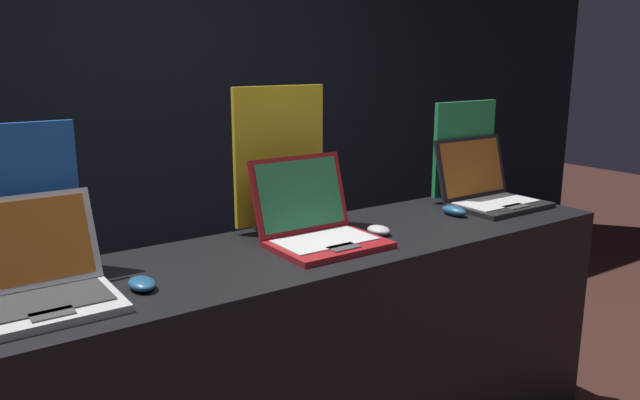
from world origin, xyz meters
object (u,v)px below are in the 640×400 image
laptop_middle (317,224)px  mouse_back (454,211)px  promo_stand_front (14,205)px  mouse_front (142,284)px  laptop_front (38,281)px  laptop_back (488,190)px  promo_stand_middle (280,161)px  promo_stand_back (464,153)px  mouse_middle (379,230)px

laptop_middle → mouse_back: size_ratio=3.09×
promo_stand_front → mouse_front: bearing=-50.9°
laptop_front → laptop_back: laptop_back is taller
promo_stand_middle → mouse_back: 0.74m
mouse_back → promo_stand_back: promo_stand_back is taller
laptop_front → laptop_middle: bearing=1.8°
promo_stand_middle → laptop_back: 0.95m
laptop_middle → promo_stand_middle: (-0.00, 0.24, 0.18)m
promo_stand_front → promo_stand_back: 1.80m
mouse_front → promo_stand_front: bearing=129.1°
promo_stand_front → laptop_middle: size_ratio=1.20×
promo_stand_middle → mouse_back: bearing=-20.5°
mouse_middle → promo_stand_front: bearing=166.5°
mouse_back → mouse_middle: bearing=-175.0°
mouse_middle → mouse_back: mouse_back is taller
promo_stand_middle → laptop_middle: bearing=-90.0°
promo_stand_back → laptop_back: bearing=-90.0°
mouse_front → mouse_back: 1.30m
mouse_front → promo_stand_middle: (0.64, 0.32, 0.23)m
laptop_middle → promo_stand_middle: size_ratio=0.71×
laptop_middle → laptop_back: (0.91, 0.04, -0.00)m
mouse_front → laptop_back: bearing=4.4°
laptop_back → promo_stand_back: size_ratio=0.92×
mouse_middle → promo_stand_back: bearing=18.7°
laptop_middle → promo_stand_middle: 0.30m
mouse_back → promo_stand_back: size_ratio=0.28×
mouse_front → mouse_back: size_ratio=0.89×
mouse_middle → mouse_back: bearing=5.0°
mouse_front → promo_stand_front: size_ratio=0.24×
mouse_middle → laptop_back: size_ratio=0.24×
laptop_front → laptop_middle: size_ratio=0.98×
laptop_back → mouse_back: size_ratio=3.32×
laptop_front → laptop_middle: laptop_middle is taller
laptop_front → mouse_back: laptop_front is taller
promo_stand_front → mouse_middle: (1.12, -0.27, -0.19)m
mouse_front → promo_stand_front: promo_stand_front is taller
promo_stand_middle → mouse_front: bearing=-153.3°
laptop_middle → mouse_middle: 0.24m
mouse_middle → laptop_back: laptop_back is taller
promo_stand_front → promo_stand_middle: size_ratio=0.85×
mouse_front → mouse_middle: (0.87, 0.04, 0.00)m
laptop_middle → promo_stand_back: bearing=11.4°
promo_stand_middle → laptop_front: bearing=-163.3°
mouse_front → mouse_back: mouse_back is taller
promo_stand_middle → mouse_back: (0.66, -0.25, -0.23)m
promo_stand_front → mouse_middle: bearing=-13.5°
laptop_middle → laptop_back: bearing=2.2°
promo_stand_middle → promo_stand_back: size_ratio=1.21×
laptop_middle → mouse_front: bearing=-172.6°
promo_stand_middle → mouse_middle: bearing=-50.2°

